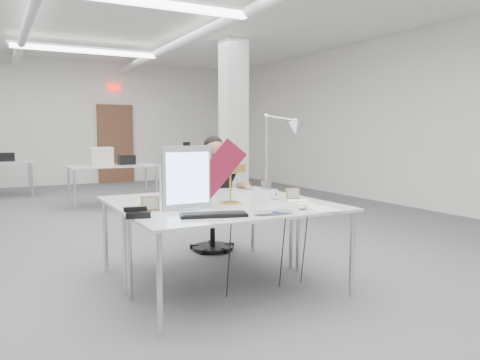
{
  "coord_description": "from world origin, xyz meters",
  "views": [
    {
      "loc": [
        -1.8,
        -5.83,
        1.4
      ],
      "look_at": [
        0.25,
        -2.0,
        0.94
      ],
      "focal_mm": 35.0,
      "sensor_mm": 36.0,
      "label": 1
    }
  ],
  "objects_px": {
    "monitor": "(187,178)",
    "architect_lamp": "(279,145)",
    "office_chair": "(212,210)",
    "beige_monitor": "(184,180)",
    "seated_person": "(214,174)",
    "desk_main": "(242,211)",
    "laptop": "(275,214)",
    "desk_phone": "(138,214)",
    "bankers_lamp": "(230,187)"
  },
  "relations": [
    {
      "from": "monitor",
      "to": "architect_lamp",
      "type": "distance_m",
      "value": 1.38
    },
    {
      "from": "office_chair",
      "to": "architect_lamp",
      "type": "xyz_separation_m",
      "value": [
        0.4,
        -0.8,
        0.78
      ]
    },
    {
      "from": "office_chair",
      "to": "beige_monitor",
      "type": "distance_m",
      "value": 1.02
    },
    {
      "from": "seated_person",
      "to": "architect_lamp",
      "type": "xyz_separation_m",
      "value": [
        0.4,
        -0.75,
        0.35
      ]
    },
    {
      "from": "desk_main",
      "to": "seated_person",
      "type": "bearing_deg",
      "value": 73.43
    },
    {
      "from": "laptop",
      "to": "desk_main",
      "type": "bearing_deg",
      "value": 115.08
    },
    {
      "from": "seated_person",
      "to": "architect_lamp",
      "type": "relative_size",
      "value": 0.96
    },
    {
      "from": "seated_person",
      "to": "desk_main",
      "type": "bearing_deg",
      "value": -106.88
    },
    {
      "from": "laptop",
      "to": "desk_phone",
      "type": "height_order",
      "value": "desk_phone"
    },
    {
      "from": "laptop",
      "to": "architect_lamp",
      "type": "bearing_deg",
      "value": 65.58
    },
    {
      "from": "beige_monitor",
      "to": "architect_lamp",
      "type": "relative_size",
      "value": 0.35
    },
    {
      "from": "laptop",
      "to": "beige_monitor",
      "type": "distance_m",
      "value": 1.27
    },
    {
      "from": "office_chair",
      "to": "monitor",
      "type": "bearing_deg",
      "value": -122.43
    },
    {
      "from": "laptop",
      "to": "bankers_lamp",
      "type": "distance_m",
      "value": 0.68
    },
    {
      "from": "office_chair",
      "to": "laptop",
      "type": "bearing_deg",
      "value": -100.72
    },
    {
      "from": "beige_monitor",
      "to": "office_chair",
      "type": "bearing_deg",
      "value": 27.64
    },
    {
      "from": "desk_main",
      "to": "bankers_lamp",
      "type": "height_order",
      "value": "bankers_lamp"
    },
    {
      "from": "desk_main",
      "to": "architect_lamp",
      "type": "bearing_deg",
      "value": 42.29
    },
    {
      "from": "laptop",
      "to": "beige_monitor",
      "type": "xyz_separation_m",
      "value": [
        -0.26,
        1.24,
        0.15
      ]
    },
    {
      "from": "seated_person",
      "to": "monitor",
      "type": "xyz_separation_m",
      "value": [
        -0.85,
        -1.3,
        0.12
      ]
    },
    {
      "from": "bankers_lamp",
      "to": "beige_monitor",
      "type": "distance_m",
      "value": 0.61
    },
    {
      "from": "desk_phone",
      "to": "laptop",
      "type": "bearing_deg",
      "value": -10.05
    },
    {
      "from": "architect_lamp",
      "to": "seated_person",
      "type": "bearing_deg",
      "value": 97.45
    },
    {
      "from": "seated_person",
      "to": "office_chair",
      "type": "bearing_deg",
      "value": 89.69
    },
    {
      "from": "desk_main",
      "to": "laptop",
      "type": "distance_m",
      "value": 0.37
    },
    {
      "from": "seated_person",
      "to": "laptop",
      "type": "bearing_deg",
      "value": -100.99
    },
    {
      "from": "monitor",
      "to": "beige_monitor",
      "type": "bearing_deg",
      "value": 70.9
    },
    {
      "from": "architect_lamp",
      "to": "office_chair",
      "type": "bearing_deg",
      "value": 95.94
    },
    {
      "from": "laptop",
      "to": "architect_lamp",
      "type": "xyz_separation_m",
      "value": [
        0.75,
        1.12,
        0.49
      ]
    },
    {
      "from": "monitor",
      "to": "architect_lamp",
      "type": "height_order",
      "value": "architect_lamp"
    },
    {
      "from": "seated_person",
      "to": "laptop",
      "type": "distance_m",
      "value": 1.91
    },
    {
      "from": "seated_person",
      "to": "beige_monitor",
      "type": "distance_m",
      "value": 0.88
    },
    {
      "from": "desk_phone",
      "to": "desk_main",
      "type": "bearing_deg",
      "value": 9.25
    },
    {
      "from": "desk_main",
      "to": "desk_phone",
      "type": "relative_size",
      "value": 10.04
    },
    {
      "from": "office_chair",
      "to": "seated_person",
      "type": "xyz_separation_m",
      "value": [
        0.0,
        -0.05,
        0.43
      ]
    },
    {
      "from": "seated_person",
      "to": "desk_phone",
      "type": "relative_size",
      "value": 5.31
    },
    {
      "from": "monitor",
      "to": "laptop",
      "type": "relative_size",
      "value": 1.68
    },
    {
      "from": "bankers_lamp",
      "to": "desk_phone",
      "type": "relative_size",
      "value": 1.69
    },
    {
      "from": "desk_main",
      "to": "laptop",
      "type": "height_order",
      "value": "laptop"
    },
    {
      "from": "monitor",
      "to": "bankers_lamp",
      "type": "bearing_deg",
      "value": 12.17
    },
    {
      "from": "desk_main",
      "to": "office_chair",
      "type": "height_order",
      "value": "office_chair"
    },
    {
      "from": "laptop",
      "to": "beige_monitor",
      "type": "bearing_deg",
      "value": 111.07
    },
    {
      "from": "beige_monitor",
      "to": "monitor",
      "type": "bearing_deg",
      "value": -130.07
    },
    {
      "from": "bankers_lamp",
      "to": "beige_monitor",
      "type": "relative_size",
      "value": 0.87
    },
    {
      "from": "monitor",
      "to": "beige_monitor",
      "type": "distance_m",
      "value": 0.71
    },
    {
      "from": "desk_main",
      "to": "beige_monitor",
      "type": "distance_m",
      "value": 0.92
    },
    {
      "from": "bankers_lamp",
      "to": "desk_phone",
      "type": "height_order",
      "value": "bankers_lamp"
    },
    {
      "from": "desk_main",
      "to": "desk_phone",
      "type": "xyz_separation_m",
      "value": [
        -0.85,
        0.07,
        0.03
      ]
    },
    {
      "from": "seated_person",
      "to": "architect_lamp",
      "type": "bearing_deg",
      "value": -62.23
    },
    {
      "from": "office_chair",
      "to": "beige_monitor",
      "type": "height_order",
      "value": "beige_monitor"
    }
  ]
}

